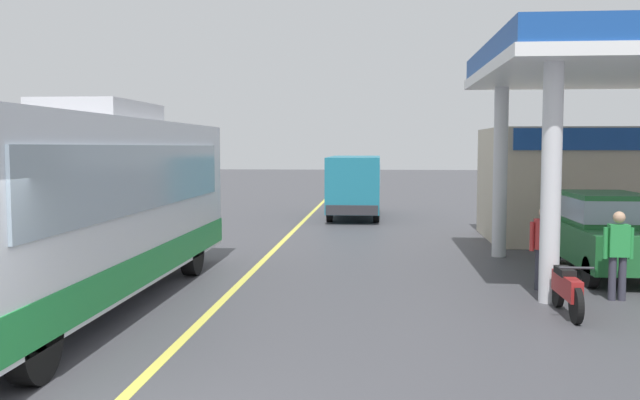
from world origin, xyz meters
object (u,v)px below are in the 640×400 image
Objects in this scene: coach_bus_main at (80,211)px; pedestrian_near_pump at (544,243)px; minibus_opposing_lane at (355,181)px; car_at_pump at (605,229)px; pedestrian_by_shop at (618,251)px; motorcycle_parked_forecourt at (567,289)px.

pedestrian_near_pump is (8.49, 2.31, -0.79)m from coach_bus_main.
minibus_opposing_lane is 3.69× the size of pedestrian_near_pump.
pedestrian_by_shop is at bearing -102.59° from car_at_pump.
minibus_opposing_lane is (-6.01, 12.42, 0.46)m from car_at_pump.
coach_bus_main reaches higher than pedestrian_by_shop.
pedestrian_near_pump is 1.44m from pedestrian_by_shop.
motorcycle_parked_forecourt is 1.80m from pedestrian_by_shop.
pedestrian_by_shop is at bearing -37.23° from pedestrian_near_pump.
minibus_opposing_lane reaches higher than motorcycle_parked_forecourt.
car_at_pump is 2.57m from pedestrian_near_pump.
minibus_opposing_lane is 16.11m from pedestrian_by_shop.
car_at_pump is 2.82m from pedestrian_by_shop.
pedestrian_by_shop is (1.23, 1.22, 0.49)m from motorcycle_parked_forecourt.
coach_bus_main is 6.13× the size of motorcycle_parked_forecourt.
coach_bus_main is 2.63× the size of car_at_pump.
coach_bus_main is at bearing -171.52° from pedestrian_by_shop.
motorcycle_parked_forecourt is 2.15m from pedestrian_near_pump.
car_at_pump is 0.69× the size of minibus_opposing_lane.
pedestrian_by_shop is at bearing -70.44° from minibus_opposing_lane.
coach_bus_main is 9.77m from pedestrian_by_shop.
pedestrian_by_shop is (5.39, -15.17, -0.54)m from minibus_opposing_lane.
car_at_pump is 2.53× the size of pedestrian_near_pump.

